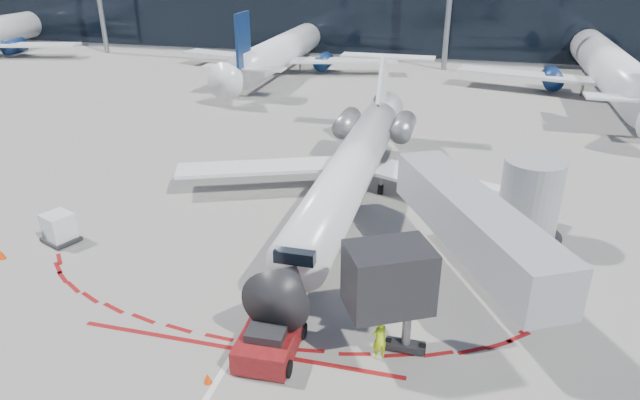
% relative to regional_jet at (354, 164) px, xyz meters
% --- Properties ---
extents(ground, '(260.00, 260.00, 0.00)m').
position_rel_regional_jet_xyz_m(ground, '(-1.72, -4.32, -2.49)').
color(ground, slate).
rests_on(ground, ground).
extents(apron_centerline, '(0.25, 40.00, 0.01)m').
position_rel_regional_jet_xyz_m(apron_centerline, '(-1.72, -2.32, -2.49)').
color(apron_centerline, silver).
rests_on(apron_centerline, ground).
extents(apron_stop_bar, '(14.00, 0.25, 0.01)m').
position_rel_regional_jet_xyz_m(apron_stop_bar, '(-1.72, -15.82, -2.49)').
color(apron_stop_bar, maroon).
rests_on(apron_stop_bar, ground).
extents(jet_bridge, '(10.03, 15.20, 4.90)m').
position_rel_regional_jet_xyz_m(jet_bridge, '(8.07, -7.33, 0.52)').
color(jet_bridge, gray).
rests_on(jet_bridge, ground).
extents(regional_jet, '(24.16, 29.80, 7.46)m').
position_rel_regional_jet_xyz_m(regional_jet, '(0.00, 0.00, 0.00)').
color(regional_jet, silver).
rests_on(regional_jet, ground).
extents(pushback_tug, '(2.47, 5.58, 1.44)m').
position_rel_regional_jet_xyz_m(pushback_tug, '(-0.28, -15.67, -1.86)').
color(pushback_tug, '#600D0D').
rests_on(pushback_tug, ground).
extents(ramp_worker, '(0.80, 0.78, 1.85)m').
position_rel_regional_jet_xyz_m(ramp_worker, '(4.04, -14.87, -1.57)').
color(ramp_worker, '#BFE918').
rests_on(ramp_worker, ground).
extents(uld_container, '(2.26, 2.11, 1.70)m').
position_rel_regional_jet_xyz_m(uld_container, '(-14.68, -9.63, -1.65)').
color(uld_container, black).
rests_on(uld_container, ground).
extents(safety_cone_left, '(0.39, 0.39, 0.54)m').
position_rel_regional_jet_xyz_m(safety_cone_left, '(-16.50, -12.04, -2.22)').
color(safety_cone_left, '#E93D04').
rests_on(safety_cone_left, ground).
extents(safety_cone_right, '(0.32, 0.32, 0.44)m').
position_rel_regional_jet_xyz_m(safety_cone_right, '(-2.02, -17.93, -2.27)').
color(safety_cone_right, '#E93D04').
rests_on(safety_cone_right, ground).
extents(bg_airliner_1, '(33.83, 35.82, 10.94)m').
position_rel_regional_jet_xyz_m(bg_airliner_1, '(-16.58, 38.05, 2.98)').
color(bg_airliner_1, silver).
rests_on(bg_airliner_1, ground).
extents(bg_airliner_2, '(37.11, 39.29, 12.01)m').
position_rel_regional_jet_xyz_m(bg_airliner_2, '(21.05, 34.33, 3.51)').
color(bg_airliner_2, silver).
rests_on(bg_airliner_2, ground).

